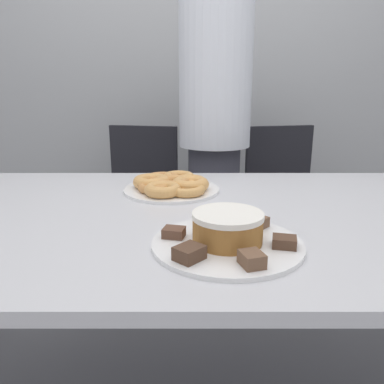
{
  "coord_description": "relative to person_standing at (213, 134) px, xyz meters",
  "views": [
    {
      "loc": [
        -0.02,
        -1.01,
        1.09
      ],
      "look_at": [
        -0.02,
        -0.02,
        0.81
      ],
      "focal_mm": 35.0,
      "sensor_mm": 36.0,
      "label": 1
    }
  ],
  "objects": [
    {
      "name": "wall_back",
      "position": [
        -0.09,
        0.77,
        0.42
      ],
      "size": [
        8.0,
        0.05,
        2.6
      ],
      "color": "#A8AAAD",
      "rests_on": "ground_plane"
    },
    {
      "name": "table",
      "position": [
        -0.09,
        -0.83,
        -0.19
      ],
      "size": [
        2.0,
        0.99,
        0.75
      ],
      "color": "silver",
      "rests_on": "ground_plane"
    },
    {
      "name": "person_standing",
      "position": [
        0.0,
        0.0,
        0.0
      ],
      "size": [
        0.34,
        0.34,
        1.66
      ],
      "color": "#383842",
      "rests_on": "ground_plane"
    },
    {
      "name": "office_chair_left",
      "position": [
        -0.42,
        0.14,
        -0.46
      ],
      "size": [
        0.53,
        0.53,
        0.89
      ],
      "rotation": [
        0.0,
        0.0,
        -0.23
      ],
      "color": "black",
      "rests_on": "ground_plane"
    },
    {
      "name": "office_chair_right",
      "position": [
        0.42,
        0.14,
        -0.46
      ],
      "size": [
        0.53,
        0.53,
        0.89
      ],
      "rotation": [
        0.0,
        0.0,
        0.22
      ],
      "color": "black",
      "rests_on": "ground_plane"
    },
    {
      "name": "plate_cake",
      "position": [
        -0.03,
        -1.07,
        -0.12
      ],
      "size": [
        0.33,
        0.33,
        0.01
      ],
      "color": "white",
      "rests_on": "table"
    },
    {
      "name": "plate_donuts",
      "position": [
        -0.18,
        -0.61,
        -0.12
      ],
      "size": [
        0.32,
        0.32,
        0.01
      ],
      "color": "white",
      "rests_on": "table"
    },
    {
      "name": "frosted_cake",
      "position": [
        -0.03,
        -1.07,
        -0.08
      ],
      "size": [
        0.16,
        0.16,
        0.07
      ],
      "color": "#9E662D",
      "rests_on": "plate_cake"
    },
    {
      "name": "lamington_0",
      "position": [
        0.05,
        -0.98,
        -0.1
      ],
      "size": [
        0.06,
        0.06,
        0.02
      ],
      "rotation": [
        0.0,
        0.0,
        0.82
      ],
      "color": "brown",
      "rests_on": "plate_cake"
    },
    {
      "name": "lamington_1",
      "position": [
        -0.07,
        -0.96,
        -0.1
      ],
      "size": [
        0.06,
        0.06,
        0.03
      ],
      "rotation": [
        0.0,
        0.0,
        1.87
      ],
      "color": "brown",
      "rests_on": "plate_cake"
    },
    {
      "name": "lamington_2",
      "position": [
        -0.15,
        -1.04,
        -0.1
      ],
      "size": [
        0.06,
        0.05,
        0.02
      ],
      "rotation": [
        0.0,
        0.0,
        2.91
      ],
      "color": "brown",
      "rests_on": "plate_cake"
    },
    {
      "name": "lamington_3",
      "position": [
        -0.12,
        -1.16,
        -0.1
      ],
      "size": [
        0.07,
        0.07,
        0.03
      ],
      "rotation": [
        0.0,
        0.0,
        3.96
      ],
      "color": "#513828",
      "rests_on": "plate_cake"
    },
    {
      "name": "lamington_4",
      "position": [
        0.0,
        -1.19,
        -0.1
      ],
      "size": [
        0.05,
        0.06,
        0.03
      ],
      "rotation": [
        0.0,
        0.0,
        5.01
      ],
      "color": "brown",
      "rests_on": "plate_cake"
    },
    {
      "name": "lamington_5",
      "position": [
        0.09,
        -1.1,
        -0.1
      ],
      "size": [
        0.06,
        0.05,
        0.02
      ],
      "rotation": [
        0.0,
        0.0,
        6.06
      ],
      "color": "#513828",
      "rests_on": "plate_cake"
    },
    {
      "name": "donut_0",
      "position": [
        -0.18,
        -0.61,
        -0.09
      ],
      "size": [
        0.12,
        0.12,
        0.04
      ],
      "color": "#D18E4C",
      "rests_on": "plate_donuts"
    },
    {
      "name": "donut_1",
      "position": [
        -0.23,
        -0.65,
        -0.1
      ],
      "size": [
        0.11,
        0.11,
        0.03
      ],
      "color": "#C68447",
      "rests_on": "plate_donuts"
    },
    {
      "name": "donut_2",
      "position": [
        -0.2,
        -0.7,
        -0.09
      ],
      "size": [
        0.12,
        0.12,
        0.04
      ],
      "color": "tan",
      "rests_on": "plate_donuts"
    },
    {
      "name": "donut_3",
      "position": [
        -0.13,
        -0.68,
        -0.1
      ],
      "size": [
        0.12,
        0.12,
        0.03
      ],
      "color": "tan",
      "rests_on": "plate_donuts"
    },
    {
      "name": "donut_4",
      "position": [
        -0.12,
        -0.64,
        -0.09
      ],
      "size": [
        0.12,
        0.12,
        0.04
      ],
      "color": "tan",
      "rests_on": "plate_donuts"
    },
    {
      "name": "donut_5",
      "position": [
        -0.12,
        -0.57,
        -0.1
      ],
      "size": [
        0.11,
        0.11,
        0.03
      ],
      "color": "tan",
      "rests_on": "plate_donuts"
    },
    {
      "name": "donut_6",
      "position": [
        -0.16,
        -0.52,
        -0.1
      ],
      "size": [
        0.11,
        0.11,
        0.03
      ],
      "color": "tan",
      "rests_on": "plate_donuts"
    },
    {
      "name": "donut_7",
      "position": [
        -0.22,
        -0.54,
        -0.1
      ],
      "size": [
        0.12,
        0.12,
        0.03
      ],
      "color": "#C68447",
      "rests_on": "plate_donuts"
    },
    {
      "name": "donut_8",
      "position": [
        -0.25,
        -0.6,
        -0.09
      ],
      "size": [
        0.12,
        0.12,
        0.04
      ],
      "color": "tan",
      "rests_on": "plate_donuts"
    }
  ]
}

